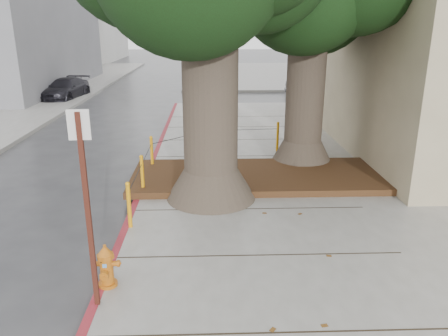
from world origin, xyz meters
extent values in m
plane|color=#28282B|center=(0.00, 0.00, 0.00)|extent=(140.00, 140.00, 0.00)
cube|color=slate|center=(6.00, 30.00, 0.07)|extent=(16.00, 20.00, 0.15)
cube|color=maroon|center=(-2.00, 2.50, 0.07)|extent=(0.14, 26.00, 0.16)
cube|color=black|center=(0.90, 3.90, 0.23)|extent=(6.40, 2.60, 0.16)
cube|color=silver|center=(16.00, 26.00, 4.50)|extent=(10.00, 10.00, 9.00)
cone|color=#4C3F33|center=(-0.30, 2.70, 0.50)|extent=(2.04, 2.04, 0.70)
cylinder|color=#4C3F33|center=(-0.30, 2.70, 2.53)|extent=(1.20, 1.20, 4.22)
cone|color=#4C3F33|center=(2.30, 5.20, 0.50)|extent=(1.77, 1.77, 0.70)
cylinder|color=#4C3F33|center=(2.30, 5.20, 2.32)|extent=(1.04, 1.04, 3.84)
cylinder|color=orange|center=(-1.90, 1.20, 0.60)|extent=(0.08, 0.08, 0.90)
sphere|color=orange|center=(-1.90, 1.20, 1.05)|extent=(0.09, 0.09, 0.09)
cylinder|color=orange|center=(-1.90, 3.00, 0.60)|extent=(0.08, 0.08, 0.90)
sphere|color=orange|center=(-1.90, 3.00, 1.05)|extent=(0.09, 0.09, 0.09)
cylinder|color=orange|center=(-1.90, 4.80, 0.60)|extent=(0.08, 0.08, 0.90)
sphere|color=orange|center=(-1.90, 4.80, 1.05)|extent=(0.09, 0.09, 0.09)
cylinder|color=orange|center=(-0.40, 6.30, 0.60)|extent=(0.08, 0.08, 0.90)
sphere|color=orange|center=(-0.40, 6.30, 1.05)|extent=(0.09, 0.09, 0.09)
cylinder|color=orange|center=(1.80, 6.50, 0.60)|extent=(0.08, 0.08, 0.90)
sphere|color=orange|center=(1.80, 6.50, 1.05)|extent=(0.09, 0.09, 0.09)
cylinder|color=black|center=(-1.90, 2.10, 0.87)|extent=(0.02, 1.80, 0.02)
cylinder|color=black|center=(-1.90, 3.90, 0.87)|extent=(0.02, 1.80, 0.02)
cylinder|color=black|center=(-1.15, 5.55, 0.87)|extent=(1.51, 1.51, 0.02)
cylinder|color=black|center=(0.70, 6.40, 0.87)|extent=(2.20, 0.22, 0.02)
cylinder|color=#C26313|center=(-1.90, -0.83, 0.18)|extent=(0.29, 0.29, 0.05)
cylinder|color=#C26313|center=(-1.90, -0.83, 0.42)|extent=(0.20, 0.20, 0.45)
cylinder|color=#C26313|center=(-1.90, -0.83, 0.65)|extent=(0.26, 0.26, 0.06)
cone|color=#C26313|center=(-1.90, -0.83, 0.74)|extent=(0.24, 0.24, 0.13)
cylinder|color=#C26313|center=(-1.90, -0.83, 0.82)|extent=(0.05, 0.05, 0.04)
cylinder|color=#C26313|center=(-2.02, -0.83, 0.53)|extent=(0.13, 0.08, 0.08)
cylinder|color=#C26313|center=(-1.78, -0.83, 0.53)|extent=(0.13, 0.08, 0.08)
cylinder|color=#C26313|center=(-1.90, -0.94, 0.42)|extent=(0.12, 0.13, 0.12)
cube|color=#5999D8|center=(-1.90, -0.93, 0.54)|extent=(0.06, 0.00, 0.06)
cube|color=#471911|center=(-1.95, -1.29, 1.54)|extent=(0.07, 0.07, 2.77)
cube|color=silver|center=(-1.95, -1.29, 2.75)|extent=(0.28, 0.04, 0.39)
imported|color=#BAB9BF|center=(5.80, 18.75, 0.57)|extent=(3.36, 1.42, 1.13)
imported|color=maroon|center=(12.97, 18.70, 0.65)|extent=(3.96, 1.39, 1.30)
imported|color=black|center=(-8.24, 17.84, 0.57)|extent=(2.12, 4.14, 1.15)
camera|label=1|loc=(-0.33, -6.66, 3.94)|focal=35.00mm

